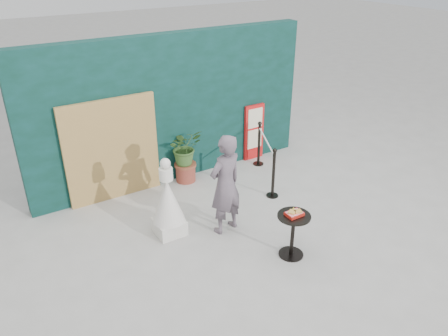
% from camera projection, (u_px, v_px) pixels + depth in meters
% --- Properties ---
extents(ground, '(60.00, 60.00, 0.00)m').
position_uv_depth(ground, '(263.00, 251.00, 7.10)').
color(ground, '#ADAAA5').
rests_on(ground, ground).
extents(back_wall, '(6.00, 0.30, 3.00)m').
position_uv_depth(back_wall, '(173.00, 109.00, 8.81)').
color(back_wall, black).
rests_on(back_wall, ground).
extents(bamboo_fence, '(1.80, 0.08, 2.00)m').
position_uv_depth(bamboo_fence, '(112.00, 150.00, 8.21)').
color(bamboo_fence, tan).
rests_on(bamboo_fence, ground).
extents(woman, '(0.72, 0.54, 1.78)m').
position_uv_depth(woman, '(225.00, 185.00, 7.25)').
color(woman, '#635560').
rests_on(woman, ground).
extents(menu_board, '(0.50, 0.07, 1.30)m').
position_uv_depth(menu_board, '(254.00, 132.00, 9.94)').
color(menu_board, red).
rests_on(menu_board, ground).
extents(statue, '(0.56, 0.56, 1.43)m').
position_uv_depth(statue, '(168.00, 204.00, 7.30)').
color(statue, silver).
rests_on(statue, ground).
extents(cafe_table, '(0.52, 0.52, 0.75)m').
position_uv_depth(cafe_table, '(293.00, 229.00, 6.80)').
color(cafe_table, black).
rests_on(cafe_table, ground).
extents(food_basket, '(0.26, 0.19, 0.11)m').
position_uv_depth(food_basket, '(294.00, 213.00, 6.67)').
color(food_basket, '#B01C12').
rests_on(food_basket, cafe_table).
extents(planter, '(0.68, 0.59, 1.15)m').
position_uv_depth(planter, '(185.00, 152.00, 8.95)').
color(planter, brown).
rests_on(planter, ground).
extents(stanchion_barrier, '(0.84, 1.54, 1.03)m').
position_uv_depth(stanchion_barrier, '(266.00, 158.00, 9.08)').
color(stanchion_barrier, black).
rests_on(stanchion_barrier, ground).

